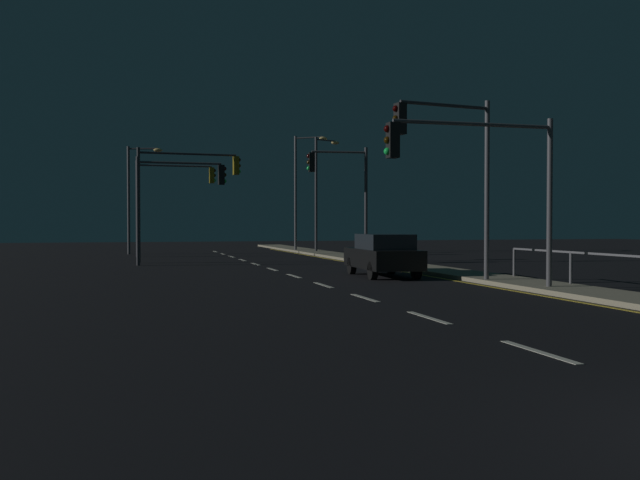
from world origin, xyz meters
TOP-DOWN VIEW (x-y plane):
  - ground_plane at (0.00, 17.50)m, footprint 112.00×112.00m
  - sidewalk_right at (6.04, 17.50)m, footprint 2.00×77.00m
  - lane_markings_center at (0.00, 21.00)m, footprint 0.14×50.00m
  - lane_edge_line at (4.79, 22.50)m, footprint 0.14×53.00m
  - car at (3.11, 19.92)m, footprint 2.05×4.49m
  - traffic_light_mid_left at (3.38, 13.36)m, footprint 5.17×0.34m
  - traffic_light_far_center at (-3.62, 29.47)m, footprint 4.23×0.34m
  - traffic_light_overhead_east at (3.84, 15.97)m, footprint 3.53×0.71m
  - traffic_light_near_left at (-3.40, 38.30)m, footprint 4.71×0.34m
  - traffic_light_mid_right at (4.33, 29.02)m, footprint 3.06×0.56m
  - traffic_light_far_right at (-3.20, 31.66)m, footprint 5.22×0.53m
  - street_lamp_mid_block at (6.55, 41.15)m, footprint 1.94×1.04m
  - street_lamp_across_street at (5.76, 43.35)m, footprint 2.04×1.48m
  - street_lamp_far_end at (-5.49, 42.24)m, footprint 2.20×0.89m

SIDE VIEW (x-z plane):
  - ground_plane at x=0.00m, z-range 0.00..0.00m
  - lane_edge_line at x=4.79m, z-range 0.00..0.01m
  - lane_markings_center at x=0.00m, z-range 0.00..0.01m
  - sidewalk_right at x=6.04m, z-range 0.00..0.14m
  - car at x=3.11m, z-range 0.04..1.61m
  - traffic_light_far_center at x=-3.62m, z-range 1.06..6.14m
  - traffic_light_mid_left at x=3.38m, z-range 1.20..6.02m
  - traffic_light_near_left at x=-3.40m, z-range 1.19..6.85m
  - traffic_light_mid_right at x=4.33m, z-range 1.23..6.85m
  - traffic_light_far_right at x=-3.20m, z-range 1.23..6.96m
  - traffic_light_overhead_east at x=3.84m, z-range 1.29..7.07m
  - street_lamp_far_end at x=-5.49m, z-range 0.75..7.67m
  - street_lamp_mid_block at x=6.55m, z-range 0.90..8.51m
  - street_lamp_across_street at x=5.76m, z-range 0.93..8.89m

